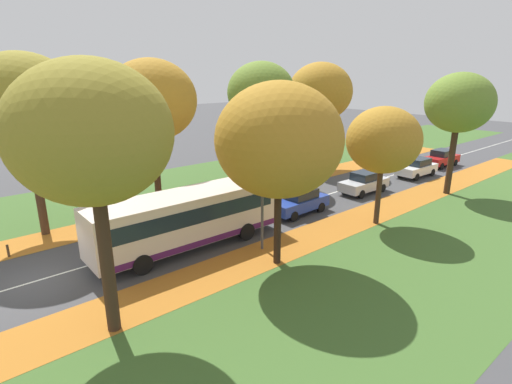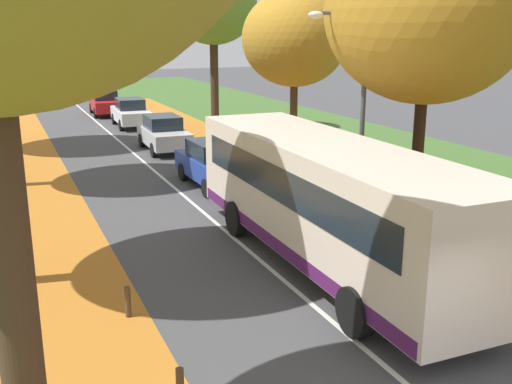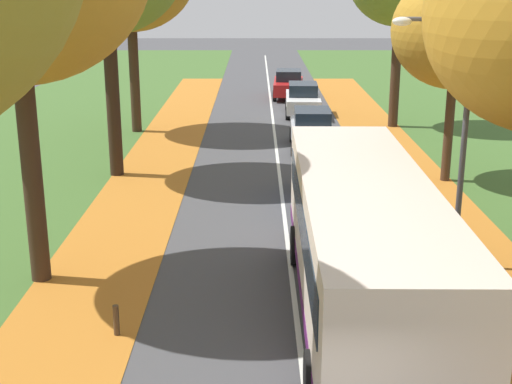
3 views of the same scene
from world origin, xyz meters
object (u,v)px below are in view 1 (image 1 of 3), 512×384
bollard_fourth (136,219)px  car_blue_lead (299,201)px  bus (189,217)px  tree_left_near (152,100)px  bollard_second (8,251)px  car_white_third_in_line (417,167)px  tree_left_far (320,92)px  tree_right_mid (383,140)px  bollard_third (78,233)px  tree_left_nearest (25,104)px  tree_right_near (279,140)px  tree_right_far (459,103)px  car_red_fourth_in_line (441,158)px  car_silver_following (364,182)px  tree_right_nearest (91,134)px  streetlamp_right (258,179)px  tree_left_mid (261,93)px

bollard_fourth → car_blue_lead: car_blue_lead is taller
bus → tree_left_near: bearing=164.9°
bollard_second → car_white_third_in_line: bearing=80.5°
bollard_fourth → car_blue_lead: bearing=60.8°
tree_left_far → tree_right_mid: 14.86m
bollard_third → car_white_third_in_line: size_ratio=0.18×
car_white_third_in_line → tree_left_near: bearing=-109.4°
tree_left_nearest → tree_right_mid: tree_left_nearest is taller
tree_right_near → tree_right_far: (0.03, 17.75, 0.74)m
tree_right_far → bollard_second: 29.75m
tree_right_near → tree_right_far: bearing=89.9°
tree_right_near → bollard_fourth: 11.26m
tree_right_mid → car_red_fourth_in_line: size_ratio=1.65×
tree_left_nearest → car_silver_following: 22.79m
tree_right_nearest → car_blue_lead: 15.90m
streetlamp_right → tree_left_nearest: bearing=-138.9°
tree_right_nearest → car_red_fourth_in_line: bearing=97.5°
bollard_fourth → streetlamp_right: (7.26, 3.53, 3.42)m
car_blue_lead → bus: bearing=-90.8°
tree_right_near → bus: (-4.33, -2.25, -4.29)m
bollard_second → car_red_fourth_in_line: bearing=82.7°
tree_right_mid → tree_right_far: bearing=90.5°
tree_left_nearest → car_white_third_in_line: bearing=75.8°
tree_left_near → streetlamp_right: (9.54, 0.79, -3.39)m
tree_left_near → car_silver_following: 16.52m
tree_left_nearest → tree_left_far: (-0.75, 24.23, -0.18)m
tree_left_near → car_red_fourth_in_line: size_ratio=2.28×
tree_right_nearest → bollard_fourth: (-9.20, 5.00, -6.73)m
tree_left_mid → car_white_third_in_line: bearing=57.8°
bollard_fourth → bus: bearing=9.2°
bus → car_white_third_in_line: 23.04m
bollard_second → tree_left_near: bearing=103.8°
car_blue_lead → tree_left_far: bearing=126.1°
tree_left_nearest → bollard_second: (2.06, -2.20, -6.96)m
bollard_third → car_blue_lead: 13.35m
tree_right_near → streetlamp_right: 3.03m
tree_left_nearest → tree_right_near: size_ratio=1.16×
tree_right_far → bollard_fourth: size_ratio=13.93×
bollard_third → car_white_third_in_line: (5.10, 27.20, 0.44)m
tree_right_nearest → streetlamp_right: size_ratio=1.57×
tree_left_mid → tree_right_nearest: size_ratio=1.03×
tree_left_far → bollard_fourth: size_ratio=15.27×
tree_left_mid → tree_right_nearest: (11.45, -17.05, -0.22)m
streetlamp_right → tree_left_far: bearing=121.8°
tree_right_nearest → car_silver_following: 22.41m
car_blue_lead → car_red_fourth_in_line: size_ratio=0.99×
bollard_second → tree_left_nearest: bearing=133.1°
bollard_fourth → car_red_fourth_in_line: (4.67, 29.41, 0.49)m
car_silver_following → car_red_fourth_in_line: size_ratio=0.99×
car_white_third_in_line → tree_left_mid: bearing=-122.2°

